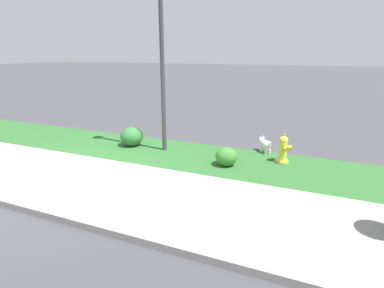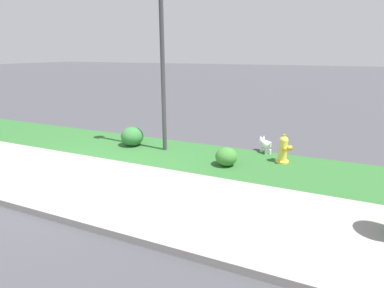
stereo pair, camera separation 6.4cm
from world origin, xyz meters
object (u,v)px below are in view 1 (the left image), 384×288
at_px(fire_hydrant_far_end, 283,149).
at_px(shrub_bush_mid_verge, 132,137).
at_px(street_lamp, 161,6).
at_px(small_white_dog, 265,144).
at_px(shrub_bush_far_verge, 226,156).

relative_size(fire_hydrant_far_end, shrub_bush_mid_verge, 1.12).
relative_size(street_lamp, shrub_bush_mid_verge, 8.86).
xyz_separation_m(small_white_dog, shrub_bush_mid_verge, (-3.50, -0.83, 0.03)).
relative_size(small_white_dog, shrub_bush_far_verge, 0.90).
bearing_deg(fire_hydrant_far_end, shrub_bush_mid_verge, -111.58).
height_order(street_lamp, shrub_bush_mid_verge, street_lamp).
bearing_deg(shrub_bush_mid_verge, fire_hydrant_far_end, 3.73).
bearing_deg(shrub_bush_far_verge, small_white_dog, 62.99).
xyz_separation_m(small_white_dog, street_lamp, (-2.49, -0.81, 3.29)).
bearing_deg(street_lamp, shrub_bush_far_verge, -14.39).
relative_size(small_white_dog, shrub_bush_mid_verge, 0.73).
distance_m(fire_hydrant_far_end, street_lamp, 4.39).
xyz_separation_m(shrub_bush_far_verge, shrub_bush_mid_verge, (-2.85, 0.45, 0.05)).
bearing_deg(fire_hydrant_far_end, small_white_dog, -163.52).
height_order(fire_hydrant_far_end, shrub_bush_far_verge, fire_hydrant_far_end).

